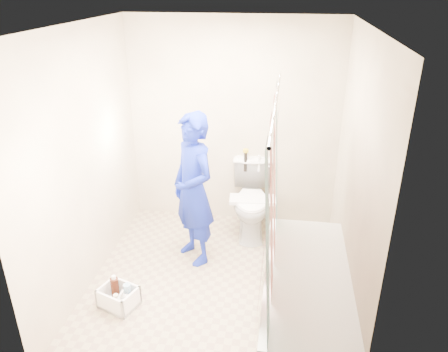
# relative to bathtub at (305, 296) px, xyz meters

# --- Properties ---
(floor) EXTENTS (2.60, 2.60, 0.00)m
(floor) POSITION_rel_bathtub_xyz_m (-0.85, 0.43, -0.27)
(floor) COLOR #9C906E
(floor) RESTS_ON ground
(ceiling) EXTENTS (2.40, 2.60, 0.02)m
(ceiling) POSITION_rel_bathtub_xyz_m (-0.85, 0.43, 2.13)
(ceiling) COLOR white
(ceiling) RESTS_ON wall_back
(wall_back) EXTENTS (2.40, 0.02, 2.40)m
(wall_back) POSITION_rel_bathtub_xyz_m (-0.85, 1.73, 0.93)
(wall_back) COLOR beige
(wall_back) RESTS_ON ground
(wall_front) EXTENTS (2.40, 0.02, 2.40)m
(wall_front) POSITION_rel_bathtub_xyz_m (-0.85, -0.88, 0.93)
(wall_front) COLOR beige
(wall_front) RESTS_ON ground
(wall_left) EXTENTS (0.02, 2.60, 2.40)m
(wall_left) POSITION_rel_bathtub_xyz_m (-2.05, 0.43, 0.93)
(wall_left) COLOR beige
(wall_left) RESTS_ON ground
(wall_right) EXTENTS (0.02, 2.60, 2.40)m
(wall_right) POSITION_rel_bathtub_xyz_m (0.35, 0.43, 0.93)
(wall_right) COLOR beige
(wall_right) RESTS_ON ground
(bathtub) EXTENTS (0.70, 1.75, 0.50)m
(bathtub) POSITION_rel_bathtub_xyz_m (0.00, 0.00, 0.00)
(bathtub) COLOR white
(bathtub) RESTS_ON ground
(curtain_rod) EXTENTS (0.02, 1.90, 0.02)m
(curtain_rod) POSITION_rel_bathtub_xyz_m (-0.33, 0.00, 1.68)
(curtain_rod) COLOR silver
(curtain_rod) RESTS_ON wall_back
(shower_curtain) EXTENTS (0.06, 1.75, 1.80)m
(shower_curtain) POSITION_rel_bathtub_xyz_m (-0.33, 0.00, 0.75)
(shower_curtain) COLOR white
(shower_curtain) RESTS_ON curtain_rod
(toilet) EXTENTS (0.54, 0.85, 0.83)m
(toilet) POSITION_rel_bathtub_xyz_m (-0.58, 1.42, 0.15)
(toilet) COLOR white
(toilet) RESTS_ON ground
(tank_lid) EXTENTS (0.53, 0.27, 0.04)m
(tank_lid) POSITION_rel_bathtub_xyz_m (-0.57, 1.28, 0.22)
(tank_lid) COLOR white
(tank_lid) RESTS_ON toilet
(tank_internals) EXTENTS (0.20, 0.07, 0.27)m
(tank_internals) POSITION_rel_bathtub_xyz_m (-0.65, 1.63, 0.55)
(tank_internals) COLOR black
(tank_internals) RESTS_ON toilet
(plumber) EXTENTS (0.68, 0.69, 1.60)m
(plumber) POSITION_rel_bathtub_xyz_m (-1.13, 0.81, 0.53)
(plumber) COLOR navy
(plumber) RESTS_ON ground
(cleaning_caddy) EXTENTS (0.39, 0.35, 0.24)m
(cleaning_caddy) POSITION_rel_bathtub_xyz_m (-1.65, -0.05, -0.18)
(cleaning_caddy) COLOR white
(cleaning_caddy) RESTS_ON ground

